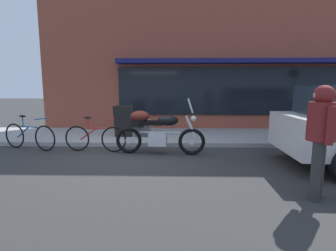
# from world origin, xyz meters

# --- Properties ---
(ground_plane) EXTENTS (80.00, 80.00, 0.00)m
(ground_plane) POSITION_xyz_m (0.00, 0.00, 0.00)
(ground_plane) COLOR #313131
(storefront_building) EXTENTS (19.93, 0.90, 7.25)m
(storefront_building) POSITION_xyz_m (5.97, 4.04, 3.54)
(storefront_building) COLOR brown
(storefront_building) RESTS_ON ground_plane
(touring_motorcycle) EXTENTS (2.26, 0.77, 1.41)m
(touring_motorcycle) POSITION_xyz_m (0.65, 0.38, 0.61)
(touring_motorcycle) COLOR black
(touring_motorcycle) RESTS_ON ground_plane
(parked_bicycle) EXTENTS (1.67, 0.48, 0.93)m
(parked_bicycle) POSITION_xyz_m (-0.94, 0.55, 0.37)
(parked_bicycle) COLOR black
(parked_bicycle) RESTS_ON ground_plane
(pedestrian_walking) EXTENTS (0.41, 0.56, 1.68)m
(pedestrian_walking) POSITION_xyz_m (3.24, -2.22, 1.06)
(pedestrian_walking) COLOR #2E2E2E
(pedestrian_walking) RESTS_ON ground_plane
(sandwich_board_sign) EXTENTS (0.55, 0.42, 0.99)m
(sandwich_board_sign) POSITION_xyz_m (-0.49, 2.02, 0.62)
(sandwich_board_sign) COLOR black
(sandwich_board_sign) RESTS_ON sidewalk_curb
(second_bicycle_by_cafe) EXTENTS (1.70, 0.70, 0.93)m
(second_bicycle_by_cafe) POSITION_xyz_m (-2.80, 0.73, 0.38)
(second_bicycle_by_cafe) COLOR black
(second_bicycle_by_cafe) RESTS_ON ground_plane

